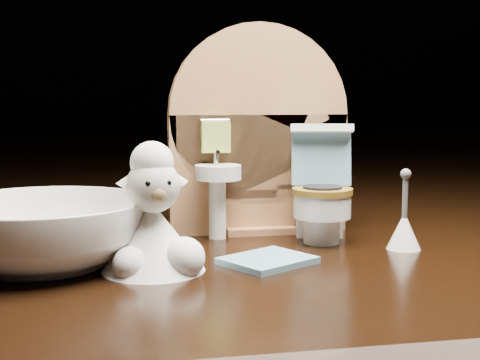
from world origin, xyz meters
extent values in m
cube|color=black|center=(0.00, 0.00, -0.05)|extent=(2.50, 2.50, 0.10)
cube|color=#A67147|center=(0.00, 0.07, 0.04)|extent=(0.13, 0.02, 0.09)
cylinder|color=#A67147|center=(0.00, 0.07, 0.09)|extent=(0.13, 0.02, 0.13)
cube|color=#A67147|center=(0.00, 0.07, 0.00)|extent=(0.05, 0.04, 0.01)
cylinder|color=white|center=(-0.03, 0.05, 0.02)|extent=(0.01, 0.01, 0.04)
cylinder|color=white|center=(-0.03, 0.04, 0.05)|extent=(0.03, 0.03, 0.01)
cylinder|color=silver|center=(-0.03, 0.05, 0.06)|extent=(0.00, 0.00, 0.01)
cube|color=#A9C54E|center=(-0.03, 0.05, 0.07)|extent=(0.02, 0.01, 0.02)
cube|color=#A67147|center=(0.04, 0.06, 0.05)|extent=(0.02, 0.01, 0.02)
cylinder|color=beige|center=(0.04, 0.05, 0.05)|extent=(0.02, 0.02, 0.02)
cylinder|color=white|center=(0.03, 0.02, 0.01)|extent=(0.02, 0.02, 0.02)
cylinder|color=white|center=(0.03, 0.02, 0.03)|extent=(0.04, 0.04, 0.02)
cylinder|color=brown|center=(0.03, 0.02, 0.04)|extent=(0.04, 0.04, 0.00)
cube|color=white|center=(0.04, 0.04, 0.02)|extent=(0.04, 0.02, 0.05)
cube|color=#618B9F|center=(0.04, 0.03, 0.06)|extent=(0.04, 0.02, 0.04)
cube|color=white|center=(0.04, 0.03, 0.08)|extent=(0.04, 0.02, 0.01)
cylinder|color=#A5BA44|center=(0.05, 0.04, 0.05)|extent=(0.01, 0.01, 0.01)
cube|color=#618B9F|center=(-0.01, -0.03, 0.00)|extent=(0.06, 0.06, 0.00)
cone|color=white|center=(0.08, -0.01, 0.01)|extent=(0.02, 0.02, 0.02)
cylinder|color=#59595B|center=(0.08, -0.01, 0.03)|extent=(0.00, 0.00, 0.03)
sphere|color=#59595B|center=(0.08, -0.01, 0.05)|extent=(0.01, 0.01, 0.01)
cone|color=white|center=(-0.08, -0.03, 0.02)|extent=(0.06, 0.06, 0.04)
sphere|color=white|center=(-0.07, -0.05, 0.01)|extent=(0.02, 0.02, 0.02)
sphere|color=white|center=(-0.10, -0.05, 0.01)|extent=(0.02, 0.02, 0.02)
sphere|color=beige|center=(-0.08, -0.03, 0.05)|extent=(0.03, 0.03, 0.03)
sphere|color=#9F7C4E|center=(-0.08, -0.04, 0.05)|extent=(0.01, 0.01, 0.01)
sphere|color=white|center=(-0.08, -0.03, 0.06)|extent=(0.02, 0.02, 0.02)
cone|color=beige|center=(-0.10, -0.03, 0.05)|extent=(0.01, 0.01, 0.01)
cone|color=beige|center=(-0.07, -0.03, 0.05)|extent=(0.01, 0.01, 0.01)
sphere|color=black|center=(-0.09, -0.05, 0.05)|extent=(0.00, 0.00, 0.00)
sphere|color=black|center=(-0.08, -0.05, 0.05)|extent=(0.00, 0.00, 0.00)
imported|color=white|center=(-0.15, -0.01, 0.02)|extent=(0.16, 0.16, 0.04)
camera|label=1|loc=(-0.11, -0.41, 0.10)|focal=50.00mm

